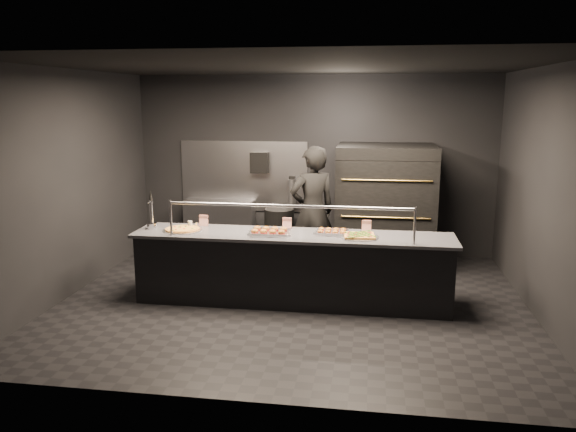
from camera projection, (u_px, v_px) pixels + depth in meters
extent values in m
plane|color=black|center=(292.00, 302.00, 7.35)|extent=(6.00, 6.00, 0.00)
plane|color=black|center=(293.00, 66.00, 6.73)|extent=(6.00, 6.00, 0.00)
cube|color=black|center=(313.00, 166.00, 9.46)|extent=(6.00, 0.04, 3.00)
cube|color=black|center=(250.00, 237.00, 4.62)|extent=(6.00, 0.04, 3.00)
cube|color=black|center=(70.00, 184.00, 7.48)|extent=(0.04, 5.00, 3.00)
cube|color=black|center=(544.00, 195.00, 6.60)|extent=(0.04, 5.00, 3.00)
cube|color=#99999E|center=(244.00, 176.00, 9.65)|extent=(2.20, 0.02, 1.20)
cube|color=black|center=(292.00, 270.00, 7.26)|extent=(4.00, 0.70, 0.88)
cube|color=#39393E|center=(292.00, 235.00, 7.16)|extent=(4.10, 0.78, 0.04)
cylinder|color=#99999E|center=(171.00, 218.00, 7.04)|extent=(0.03, 0.03, 0.45)
cylinder|color=#99999E|center=(415.00, 226.00, 6.60)|extent=(0.03, 0.03, 0.45)
cylinder|color=#99999E|center=(289.00, 206.00, 6.78)|extent=(3.00, 0.04, 0.04)
cube|color=black|center=(383.00, 246.00, 8.95)|extent=(1.50, 1.15, 0.60)
cube|color=black|center=(385.00, 209.00, 8.83)|extent=(1.50, 1.20, 0.55)
cube|color=black|center=(386.00, 175.00, 8.71)|extent=(1.50, 1.20, 0.55)
cube|color=black|center=(387.00, 151.00, 8.64)|extent=(1.50, 1.20, 0.18)
cylinder|color=gold|center=(385.00, 218.00, 8.23)|extent=(1.30, 0.02, 0.02)
cylinder|color=gold|center=(387.00, 180.00, 8.11)|extent=(1.30, 0.02, 0.02)
cube|color=#99999E|center=(220.00, 225.00, 9.73)|extent=(1.20, 0.35, 0.90)
cube|color=black|center=(260.00, 163.00, 9.47)|extent=(0.30, 0.20, 0.35)
cylinder|color=#B2B2B7|center=(292.00, 192.00, 9.51)|extent=(0.14, 0.14, 0.45)
cube|color=black|center=(292.00, 178.00, 9.45)|extent=(0.10, 0.06, 0.06)
cylinder|color=silver|center=(152.00, 226.00, 7.44)|extent=(0.14, 0.14, 0.08)
cylinder|color=silver|center=(151.00, 213.00, 7.40)|extent=(0.05, 0.05, 0.35)
cylinder|color=silver|center=(149.00, 202.00, 7.29)|extent=(0.02, 0.10, 0.02)
cone|color=black|center=(151.00, 195.00, 7.35)|extent=(0.05, 0.05, 0.14)
cylinder|color=silver|center=(183.00, 230.00, 7.34)|extent=(0.51, 0.51, 0.01)
cylinder|color=gold|center=(183.00, 229.00, 7.34)|extent=(0.45, 0.45, 0.02)
cylinder|color=gold|center=(182.00, 228.00, 7.34)|extent=(0.39, 0.39, 0.01)
cube|color=silver|center=(269.00, 233.00, 7.16)|extent=(0.58, 0.49, 0.02)
ellipsoid|color=#9D5821|center=(255.00, 231.00, 7.09)|extent=(0.09, 0.09, 0.06)
ellipsoid|color=#9D5821|center=(257.00, 228.00, 7.25)|extent=(0.09, 0.09, 0.06)
ellipsoid|color=#9D5821|center=(264.00, 231.00, 7.08)|extent=(0.09, 0.09, 0.06)
ellipsoid|color=#9D5821|center=(266.00, 228.00, 7.24)|extent=(0.09, 0.09, 0.06)
ellipsoid|color=#9D5821|center=(273.00, 232.00, 7.06)|extent=(0.09, 0.09, 0.06)
ellipsoid|color=#9D5821|center=(275.00, 229.00, 7.22)|extent=(0.09, 0.09, 0.06)
ellipsoid|color=#9D5821|center=(282.00, 232.00, 7.04)|extent=(0.09, 0.09, 0.06)
ellipsoid|color=#9D5821|center=(284.00, 229.00, 7.20)|extent=(0.09, 0.09, 0.06)
cube|color=silver|center=(332.00, 233.00, 7.16)|extent=(0.48, 0.40, 0.02)
ellipsoid|color=#9D5821|center=(320.00, 231.00, 7.11)|extent=(0.08, 0.08, 0.05)
ellipsoid|color=#9D5821|center=(321.00, 229.00, 7.24)|extent=(0.08, 0.08, 0.05)
ellipsoid|color=#9D5821|center=(328.00, 232.00, 7.10)|extent=(0.08, 0.08, 0.05)
ellipsoid|color=#9D5821|center=(329.00, 229.00, 7.23)|extent=(0.08, 0.08, 0.05)
ellipsoid|color=#9D5821|center=(335.00, 232.00, 7.08)|extent=(0.08, 0.08, 0.05)
ellipsoid|color=#9D5821|center=(336.00, 230.00, 7.21)|extent=(0.08, 0.08, 0.05)
ellipsoid|color=#9D5821|center=(343.00, 232.00, 7.07)|extent=(0.08, 0.08, 0.05)
ellipsoid|color=#9D5821|center=(343.00, 230.00, 7.20)|extent=(0.08, 0.08, 0.05)
cylinder|color=silver|center=(359.00, 237.00, 6.98)|extent=(0.48, 0.48, 0.01)
cube|color=gold|center=(359.00, 236.00, 6.97)|extent=(0.41, 0.37, 0.02)
cube|color=gold|center=(359.00, 235.00, 6.97)|extent=(0.39, 0.35, 0.01)
cube|color=#3F791D|center=(359.00, 234.00, 6.97)|extent=(0.37, 0.33, 0.01)
cylinder|color=silver|center=(190.00, 224.00, 7.49)|extent=(0.06, 0.06, 0.09)
cylinder|color=silver|center=(197.00, 225.00, 7.47)|extent=(0.04, 0.04, 0.08)
cube|color=white|center=(204.00, 220.00, 7.60)|extent=(0.12, 0.04, 0.15)
cube|color=white|center=(287.00, 223.00, 7.43)|extent=(0.12, 0.04, 0.15)
cube|color=white|center=(366.00, 226.00, 7.28)|extent=(0.12, 0.04, 0.15)
cylinder|color=black|center=(279.00, 233.00, 9.34)|extent=(0.49, 0.49, 0.82)
imported|color=black|center=(312.00, 212.00, 8.31)|extent=(0.85, 0.75, 1.94)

